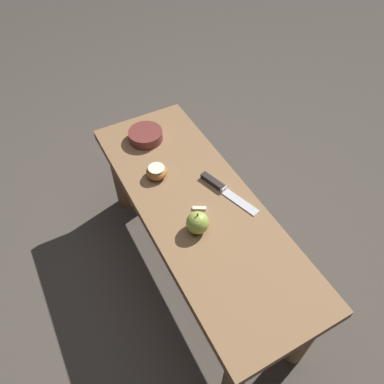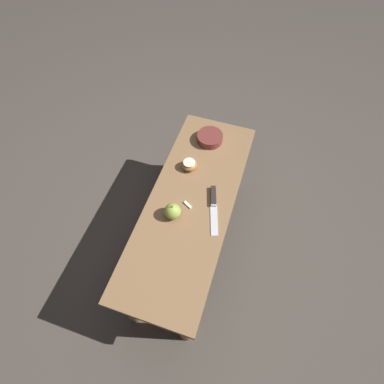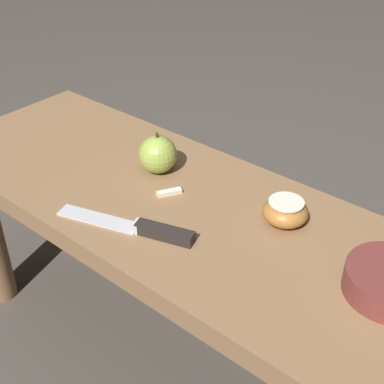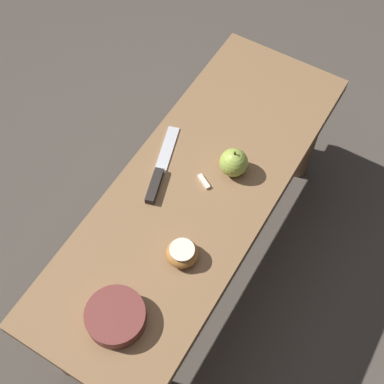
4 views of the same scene
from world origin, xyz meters
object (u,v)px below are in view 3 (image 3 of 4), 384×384
at_px(apple_cut, 285,212).
at_px(knife, 145,229).
at_px(wooden_bench, 176,239).
at_px(apple_whole, 158,154).

bearing_deg(apple_cut, knife, 46.65).
distance_m(wooden_bench, knife, 0.15).
xyz_separation_m(wooden_bench, apple_cut, (-0.19, -0.07, 0.11)).
bearing_deg(apple_cut, apple_whole, 3.15).
bearing_deg(wooden_bench, apple_whole, -30.49).
bearing_deg(wooden_bench, apple_cut, -159.71).
distance_m(wooden_bench, apple_whole, 0.17).
distance_m(wooden_bench, apple_cut, 0.23).
xyz_separation_m(apple_whole, apple_cut, (-0.28, -0.02, -0.02)).
xyz_separation_m(wooden_bench, knife, (-0.02, 0.11, 0.10)).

